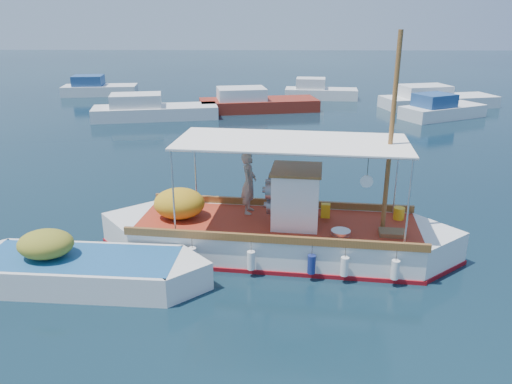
{
  "coord_description": "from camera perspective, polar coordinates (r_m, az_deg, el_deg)",
  "views": [
    {
      "loc": [
        -0.6,
        -13.49,
        6.4
      ],
      "look_at": [
        -0.87,
        0.0,
        1.54
      ],
      "focal_mm": 35.0,
      "sensor_mm": 36.0,
      "label": 1
    }
  ],
  "objects": [
    {
      "name": "ground",
      "position": [
        14.95,
        3.34,
        -5.58
      ],
      "size": [
        160.0,
        160.0,
        0.0
      ],
      "primitive_type": "plane",
      "color": "black",
      "rests_on": "ground"
    },
    {
      "name": "fishing_caique",
      "position": [
        14.01,
        2.12,
        -4.9
      ],
      "size": [
        10.16,
        3.67,
        6.24
      ],
      "rotation": [
        0.0,
        0.0,
        -0.12
      ],
      "color": "white",
      "rests_on": "ground"
    },
    {
      "name": "dinghy",
      "position": [
        13.3,
        -19.55,
        -8.56
      ],
      "size": [
        6.6,
        2.16,
        1.61
      ],
      "rotation": [
        0.0,
        0.0,
        -0.06
      ],
      "color": "white",
      "rests_on": "ground"
    },
    {
      "name": "bg_boat_nw",
      "position": [
        32.85,
        -11.85,
        9.04
      ],
      "size": [
        8.11,
        3.84,
        1.8
      ],
      "rotation": [
        0.0,
        0.0,
        0.19
      ],
      "color": "silver",
      "rests_on": "ground"
    },
    {
      "name": "bg_boat_n",
      "position": [
        34.87,
        -0.11,
        10.06
      ],
      "size": [
        8.39,
        4.23,
        1.8
      ],
      "rotation": [
        0.0,
        0.0,
        0.19
      ],
      "color": "maroon",
      "rests_on": "ground"
    },
    {
      "name": "bg_boat_ne",
      "position": [
        34.46,
        20.35,
        8.73
      ],
      "size": [
        5.95,
        4.54,
        1.8
      ],
      "rotation": [
        0.0,
        0.0,
        0.48
      ],
      "color": "silver",
      "rests_on": "ground"
    },
    {
      "name": "bg_boat_e",
      "position": [
        38.34,
        19.82,
        9.81
      ],
      "size": [
        8.6,
        4.49,
        1.8
      ],
      "rotation": [
        0.0,
        0.0,
        0.24
      ],
      "color": "silver",
      "rests_on": "ground"
    },
    {
      "name": "bg_boat_far_w",
      "position": [
        43.69,
        -17.63,
        11.14
      ],
      "size": [
        6.09,
        3.02,
        1.8
      ],
      "rotation": [
        0.0,
        0.0,
        0.13
      ],
      "color": "silver",
      "rests_on": "ground"
    },
    {
      "name": "bg_boat_far_n",
      "position": [
        40.18,
        7.19,
        11.21
      ],
      "size": [
        5.74,
        2.57,
        1.8
      ],
      "rotation": [
        0.0,
        0.0,
        -0.1
      ],
      "color": "silver",
      "rests_on": "ground"
    }
  ]
}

